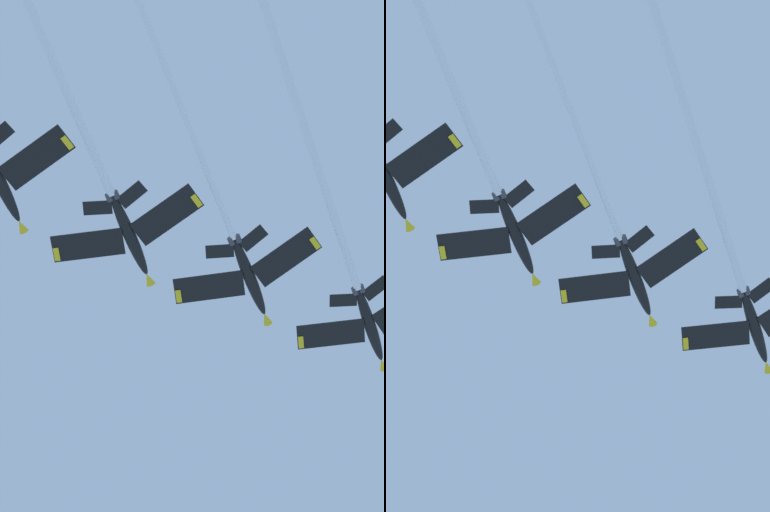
% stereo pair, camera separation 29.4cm
% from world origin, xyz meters
% --- Properties ---
extents(jet_lead, '(57.91, 20.04, 20.51)m').
position_xyz_m(jet_lead, '(-2.29, 5.42, 148.33)').
color(jet_lead, black).
extents(jet_second, '(51.83, 20.08, 18.10)m').
position_xyz_m(jet_second, '(-10.26, 17.47, 146.14)').
color(jet_second, black).
extents(jet_third, '(48.29, 20.06, 16.93)m').
position_xyz_m(jet_third, '(-24.34, 28.03, 142.38)').
color(jet_third, black).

